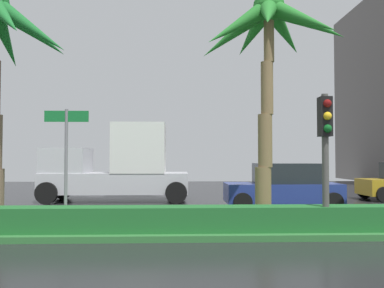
{
  "coord_description": "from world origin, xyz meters",
  "views": [
    {
      "loc": [
        1.36,
        -3.17,
        1.92
      ],
      "look_at": [
        1.88,
        11.32,
        2.43
      ],
      "focal_mm": 37.66,
      "sensor_mm": 36.0,
      "label": 1
    }
  ],
  "objects_px": {
    "traffic_signal_median_right": "(325,137)",
    "street_name_sign": "(66,152)",
    "box_truck_lead": "(118,166)",
    "car_in_traffic_second": "(283,187)",
    "palm_tree_centre": "(269,37)"
  },
  "relations": [
    {
      "from": "box_truck_lead",
      "to": "car_in_traffic_second",
      "type": "height_order",
      "value": "box_truck_lead"
    },
    {
      "from": "box_truck_lead",
      "to": "car_in_traffic_second",
      "type": "xyz_separation_m",
      "value": [
        6.71,
        -2.91,
        -0.72
      ]
    },
    {
      "from": "palm_tree_centre",
      "to": "traffic_signal_median_right",
      "type": "height_order",
      "value": "palm_tree_centre"
    },
    {
      "from": "street_name_sign",
      "to": "traffic_signal_median_right",
      "type": "bearing_deg",
      "value": -5.62
    },
    {
      "from": "traffic_signal_median_right",
      "to": "street_name_sign",
      "type": "distance_m",
      "value": 6.4
    },
    {
      "from": "traffic_signal_median_right",
      "to": "box_truck_lead",
      "type": "distance_m",
      "value": 10.69
    },
    {
      "from": "palm_tree_centre",
      "to": "street_name_sign",
      "type": "distance_m",
      "value": 6.47
    },
    {
      "from": "traffic_signal_median_right",
      "to": "car_in_traffic_second",
      "type": "bearing_deg",
      "value": 85.33
    },
    {
      "from": "street_name_sign",
      "to": "car_in_traffic_second",
      "type": "xyz_separation_m",
      "value": [
        6.83,
        5.08,
        -1.25
      ]
    },
    {
      "from": "palm_tree_centre",
      "to": "box_truck_lead",
      "type": "height_order",
      "value": "palm_tree_centre"
    },
    {
      "from": "palm_tree_centre",
      "to": "car_in_traffic_second",
      "type": "relative_size",
      "value": 1.53
    },
    {
      "from": "palm_tree_centre",
      "to": "street_name_sign",
      "type": "height_order",
      "value": "palm_tree_centre"
    },
    {
      "from": "box_truck_lead",
      "to": "traffic_signal_median_right",
      "type": "bearing_deg",
      "value": 125.91
    },
    {
      "from": "palm_tree_centre",
      "to": "traffic_signal_median_right",
      "type": "xyz_separation_m",
      "value": [
        0.94,
        -1.83,
        -2.97
      ]
    },
    {
      "from": "palm_tree_centre",
      "to": "traffic_signal_median_right",
      "type": "bearing_deg",
      "value": -62.74
    }
  ]
}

